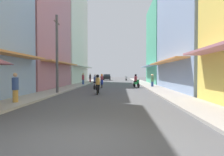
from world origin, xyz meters
name	(u,v)px	position (x,y,z in m)	size (l,w,h in m)	color
ground_plane	(113,85)	(0.00, 23.44, 0.00)	(120.74, 120.74, 0.00)	#4C4C4F
sidewalk_left	(80,84)	(-4.83, 23.44, 0.06)	(2.05, 62.88, 0.12)	#ADA89E
sidewalk_right	(147,85)	(4.83, 23.44, 0.06)	(2.05, 62.88, 0.12)	#9E9991
building_left_mid	(32,26)	(-8.85, 16.68, 6.97)	(7.05, 10.87, 13.95)	#B7727F
building_left_far	(64,36)	(-8.85, 29.19, 8.28)	(7.05, 13.36, 16.57)	silver
building_right_mid	(201,3)	(8.85, 14.87, 8.53)	(7.05, 13.02, 17.08)	#8CA5CC
building_right_far	(169,44)	(8.85, 27.04, 6.32)	(7.05, 10.28, 12.65)	#4CB28C
motorbike_silver	(126,78)	(2.34, 40.03, 0.50)	(0.57, 1.80, 0.96)	black
motorbike_black	(98,85)	(-0.78, 10.86, 0.70)	(0.55, 1.81, 1.58)	black
motorbike_white	(96,82)	(-1.60, 15.74, 0.70)	(0.55, 1.81, 1.58)	black
motorbike_green	(136,82)	(2.88, 18.25, 0.70)	(0.73, 1.75, 1.58)	black
motorbike_blue	(102,82)	(-1.15, 18.02, 0.70)	(0.55, 1.81, 1.58)	black
parked_car	(107,77)	(-2.28, 42.62, 0.74)	(1.99, 4.19, 1.45)	black
pedestrian_midway	(15,89)	(-4.59, 5.51, 0.85)	(0.34, 0.34, 1.69)	#BF8C3F
pedestrian_crossing	(90,78)	(-4.19, 28.64, 0.83)	(0.34, 0.34, 1.66)	#99333F
pedestrian_foreground	(152,80)	(4.76, 18.29, 0.91)	(0.44, 0.44, 1.61)	#334C8C
pedestrian_far	(83,78)	(-4.23, 22.48, 0.98)	(0.44, 0.44, 1.73)	#334C8C
utility_pole	(57,54)	(-4.05, 10.76, 3.23)	(0.20, 1.20, 6.31)	#4C4C4F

